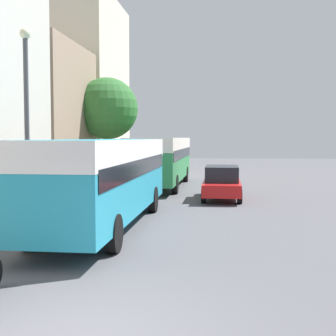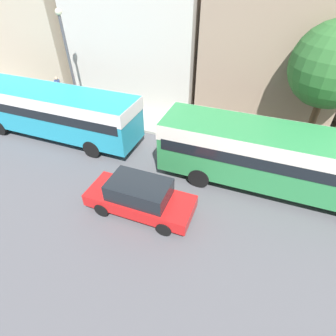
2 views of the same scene
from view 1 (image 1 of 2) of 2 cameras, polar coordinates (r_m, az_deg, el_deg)
ground_plane at (r=7.47m, az=-10.35°, el=-19.42°), size 120.00×120.00×0.00m
building_far_terrace at (r=28.36m, az=-16.99°, el=5.97°), size 6.30×7.72×8.24m
building_end_row at (r=37.51m, az=-10.86°, el=9.48°), size 6.05×9.84×13.47m
bus_lead at (r=15.27m, az=-7.87°, el=-0.26°), size 2.52×10.69×2.87m
bus_following at (r=27.70m, az=-0.77°, el=1.61°), size 2.59×10.94×2.92m
car_crossing at (r=22.29m, az=6.58°, el=-1.74°), size 1.81×4.49×1.59m
street_tree at (r=29.64m, az=-7.43°, el=7.17°), size 3.86×3.86×6.52m
lamp_post at (r=16.04m, az=-16.86°, el=6.96°), size 0.36×0.36×6.32m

